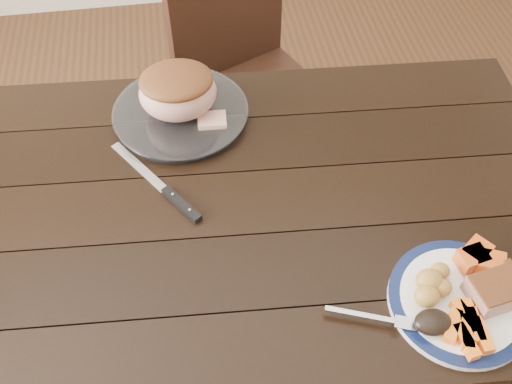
{
  "coord_description": "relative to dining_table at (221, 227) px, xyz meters",
  "views": [
    {
      "loc": [
        -0.04,
        -0.78,
        1.76
      ],
      "look_at": [
        0.08,
        -0.02,
        0.8
      ],
      "focal_mm": 40.0,
      "sensor_mm": 36.0,
      "label": 1
    }
  ],
  "objects": [
    {
      "name": "fork",
      "position": [
        0.27,
        -0.34,
        0.11
      ],
      "size": [
        0.17,
        0.08,
        0.0
      ],
      "rotation": [
        0.0,
        0.0,
        -0.36
      ],
      "color": "silver",
      "rests_on": "dinner_plate"
    },
    {
      "name": "carrot_batons",
      "position": [
        0.42,
        -0.38,
        0.12
      ],
      "size": [
        0.09,
        0.12,
        0.02
      ],
      "color": "orange",
      "rests_on": "dinner_plate"
    },
    {
      "name": "plate_rim",
      "position": [
        0.44,
        -0.32,
        0.11
      ],
      "size": [
        0.28,
        0.28,
        0.02
      ],
      "primitive_type": "torus",
      "color": "#0C163C",
      "rests_on": "dinner_plate"
    },
    {
      "name": "roast_joint",
      "position": [
        -0.07,
        0.29,
        0.17
      ],
      "size": [
        0.19,
        0.16,
        0.12
      ],
      "primitive_type": "ellipsoid",
      "color": "tan",
      "rests_on": "serving_platter"
    },
    {
      "name": "chair_far",
      "position": [
        0.16,
        0.73,
        -0.13
      ],
      "size": [
        0.56,
        0.57,
        0.93
      ],
      "rotation": [
        0.0,
        0.0,
        3.57
      ],
      "color": "black",
      "rests_on": "ground"
    },
    {
      "name": "cut_slice",
      "position": [
        0.01,
        0.24,
        0.12
      ],
      "size": [
        0.07,
        0.06,
        0.02
      ],
      "primitive_type": "cube",
      "rotation": [
        0.0,
        0.0,
        -0.06
      ],
      "color": "tan",
      "rests_on": "serving_platter"
    },
    {
      "name": "pork_slice",
      "position": [
        0.5,
        -0.32,
        0.13
      ],
      "size": [
        0.11,
        0.09,
        0.04
      ],
      "primitive_type": "cube",
      "rotation": [
        0.0,
        0.0,
        0.17
      ],
      "color": "tan",
      "rests_on": "dinner_plate"
    },
    {
      "name": "dark_mushroom",
      "position": [
        0.36,
        -0.37,
        0.13
      ],
      "size": [
        0.07,
        0.05,
        0.03
      ],
      "primitive_type": "ellipsoid",
      "color": "black",
      "rests_on": "dinner_plate"
    },
    {
      "name": "dining_table",
      "position": [
        0.0,
        0.0,
        0.0
      ],
      "size": [
        1.66,
        1.0,
        0.75
      ],
      "rotation": [
        0.0,
        0.0,
        -0.07
      ],
      "color": "black",
      "rests_on": "ground"
    },
    {
      "name": "pumpkin_wedges",
      "position": [
        0.5,
        -0.25,
        0.13
      ],
      "size": [
        0.1,
        0.09,
        0.04
      ],
      "color": "orange",
      "rests_on": "dinner_plate"
    },
    {
      "name": "roasted_potatoes",
      "position": [
        0.38,
        -0.29,
        0.13
      ],
      "size": [
        0.09,
        0.09,
        0.05
      ],
      "color": "gold",
      "rests_on": "dinner_plate"
    },
    {
      "name": "serving_platter",
      "position": [
        -0.07,
        0.29,
        0.1
      ],
      "size": [
        0.33,
        0.33,
        0.02
      ],
      "primitive_type": "cylinder",
      "color": "white",
      "rests_on": "dining_table"
    },
    {
      "name": "carving_knife",
      "position": [
        -0.11,
        0.04,
        0.1
      ],
      "size": [
        0.2,
        0.27,
        0.01
      ],
      "rotation": [
        0.0,
        0.0,
        -0.96
      ],
      "color": "silver",
      "rests_on": "dining_table"
    },
    {
      "name": "dinner_plate",
      "position": [
        0.44,
        -0.32,
        0.1
      ],
      "size": [
        0.28,
        0.28,
        0.02
      ],
      "primitive_type": "cylinder",
      "color": "white",
      "rests_on": "dining_table"
    },
    {
      "name": "ground",
      "position": [
        -0.0,
        0.0,
        -0.66
      ],
      "size": [
        4.0,
        4.0,
        0.0
      ],
      "primitive_type": "plane",
      "color": "#472B16",
      "rests_on": "ground"
    }
  ]
}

